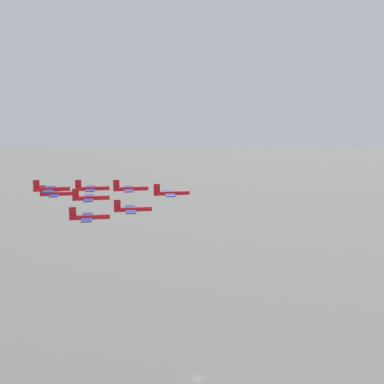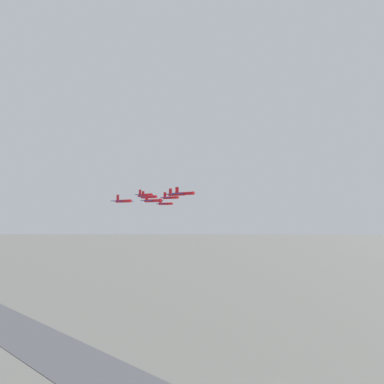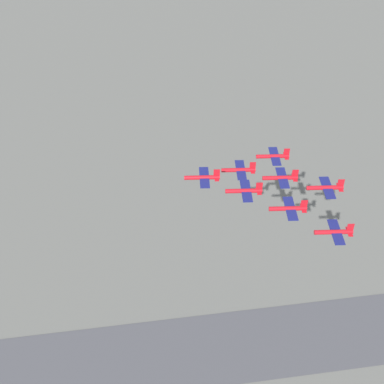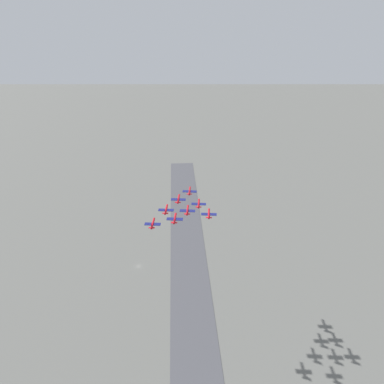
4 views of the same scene
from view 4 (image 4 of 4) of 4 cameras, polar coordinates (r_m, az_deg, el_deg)
name	(u,v)px [view 4 (image 4 of 4)]	position (r m, az deg, el deg)	size (l,w,h in m)	color
ground_plane	(138,266)	(281.13, -10.17, -13.76)	(3000.00, 3000.00, 0.00)	#60605B
runway_strip	(190,282)	(264.19, -0.37, -16.71)	(369.27, 350.80, 0.20)	#47474C
jet_0	(190,191)	(207.74, -0.46, 0.17)	(9.60, 9.45, 3.50)	red
jet_1	(178,199)	(198.23, -2.61, -1.38)	(9.60, 9.45, 3.50)	red
jet_2	(199,204)	(199.13, 1.30, -2.24)	(9.60, 9.45, 3.50)	red
jet_3	(166,210)	(189.86, -4.96, -3.38)	(9.60, 9.45, 3.50)	red
jet_4	(187,210)	(188.63, -0.87, -3.53)	(9.60, 9.45, 3.50)	red
jet_5	(209,214)	(189.54, 3.24, -4.19)	(9.60, 9.45, 3.50)	red
jet_6	(153,224)	(183.15, -7.49, -6.01)	(9.60, 9.45, 3.50)	red
jet_7	(175,219)	(178.84, -3.29, -5.10)	(9.60, 9.45, 3.50)	red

